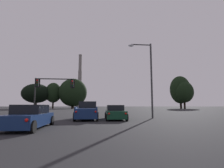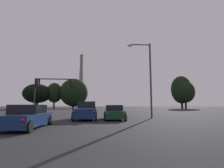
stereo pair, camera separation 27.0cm
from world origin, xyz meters
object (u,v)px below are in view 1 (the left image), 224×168
Objects in this scene: sedan_left_lane_second at (30,117)px; sedan_right_lane_front at (115,113)px; street_lamp at (148,72)px; smokestack at (80,86)px; pickup_truck_center_lane_front at (87,111)px; traffic_light_overhead_left at (49,87)px.

sedan_right_lane_front is at bearing 47.00° from sedan_left_lane_second.
street_lamp is 0.16× the size of smokestack.
pickup_truck_center_lane_front is at bearing 168.89° from sedan_right_lane_front.
traffic_light_overhead_left is at bearing 140.62° from sedan_right_lane_front.
sedan_right_lane_front is 0.09× the size of smokestack.
street_lamp is at bearing -26.20° from traffic_light_overhead_left.
traffic_light_overhead_left is at bearing 129.60° from pickup_truck_center_lane_front.
smokestack reaches higher than traffic_light_overhead_left.
pickup_truck_center_lane_front is at bearing -174.25° from street_lamp.
traffic_light_overhead_left is (-5.64, 6.74, 3.18)m from pickup_truck_center_lane_front.
smokestack is at bearing 95.01° from pickup_truck_center_lane_front.
street_lamp is at bearing 5.43° from pickup_truck_center_lane_front.
sedan_right_lane_front is 0.56× the size of street_lamp.
pickup_truck_center_lane_front is at bearing 65.88° from sedan_left_lane_second.
pickup_truck_center_lane_front is (3.17, 6.97, 0.14)m from sedan_left_lane_second.
traffic_light_overhead_left is (-2.46, 13.71, 3.32)m from sedan_left_lane_second.
smokestack is at bearing 93.45° from traffic_light_overhead_left.
sedan_right_lane_front is 0.86× the size of traffic_light_overhead_left.
smokestack reaches higher than pickup_truck_center_lane_front.
pickup_truck_center_lane_front is at bearing -50.08° from traffic_light_overhead_left.
traffic_light_overhead_left is 0.66× the size of street_lamp.
sedan_right_lane_front is at bearing -41.16° from traffic_light_overhead_left.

